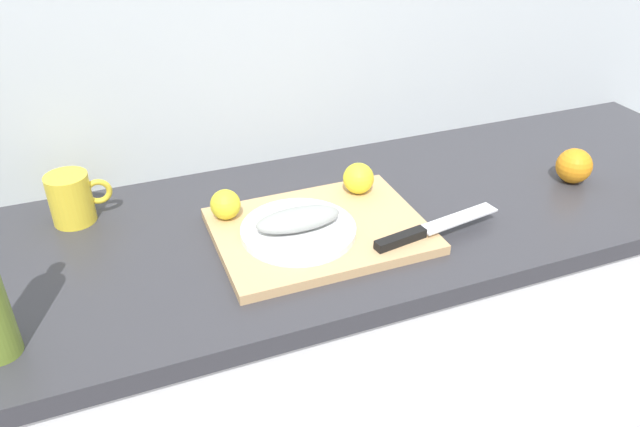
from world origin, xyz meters
name	(u,v)px	position (x,y,z in m)	size (l,w,h in m)	color
back_wall	(297,10)	(0.00, 0.33, 1.25)	(3.20, 0.05, 2.50)	silver
kitchen_counter	(347,366)	(0.00, 0.00, 0.45)	(2.00, 0.60, 0.90)	white
cutting_board	(320,231)	(-0.09, -0.05, 0.91)	(0.41, 0.31, 0.02)	tan
white_plate	(298,230)	(-0.14, -0.06, 0.93)	(0.22, 0.22, 0.01)	white
fish_fillet	(298,219)	(-0.14, -0.06, 0.95)	(0.17, 0.07, 0.04)	#999E99
chef_knife	(423,231)	(0.08, -0.15, 0.93)	(0.29, 0.07, 0.02)	silver
lemon_0	(225,204)	(-0.26, 0.05, 0.95)	(0.06, 0.06, 0.06)	yellow
lemon_1	(358,178)	(0.03, 0.05, 0.95)	(0.07, 0.07, 0.07)	yellow
coffee_mug_0	(72,198)	(-0.54, 0.18, 0.95)	(0.13, 0.09, 0.11)	yellow
orange_0	(574,166)	(0.53, -0.06, 0.94)	(0.08, 0.08, 0.08)	orange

